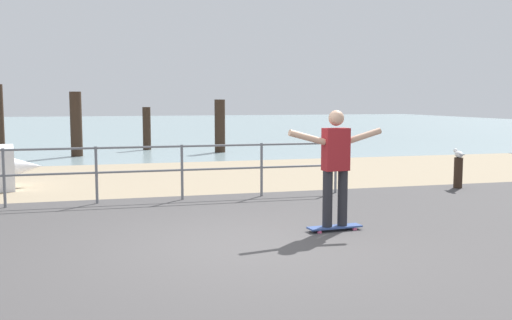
{
  "coord_description": "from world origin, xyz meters",
  "views": [
    {
      "loc": [
        -1.66,
        -7.01,
        1.88
      ],
      "look_at": [
        0.76,
        2.0,
        0.9
      ],
      "focal_mm": 40.41,
      "sensor_mm": 36.0,
      "label": 1
    }
  ],
  "objects_px": {
    "bollard_short": "(458,173)",
    "seagull": "(459,154)",
    "skateboard": "(335,227)",
    "skateboarder": "(336,161)"
  },
  "relations": [
    {
      "from": "bollard_short",
      "to": "skateboard",
      "type": "bearing_deg",
      "value": -143.36
    },
    {
      "from": "skateboard",
      "to": "bollard_short",
      "type": "xyz_separation_m",
      "value": [
        4.06,
        3.02,
        0.26
      ]
    },
    {
      "from": "bollard_short",
      "to": "seagull",
      "type": "bearing_deg",
      "value": 76.27
    },
    {
      "from": "skateboarder",
      "to": "seagull",
      "type": "xyz_separation_m",
      "value": [
        4.07,
        3.04,
        -0.28
      ]
    },
    {
      "from": "bollard_short",
      "to": "seagull",
      "type": "distance_m",
      "value": 0.41
    },
    {
      "from": "bollard_short",
      "to": "seagull",
      "type": "height_order",
      "value": "seagull"
    },
    {
      "from": "skateboard",
      "to": "seagull",
      "type": "bearing_deg",
      "value": 36.76
    },
    {
      "from": "skateboarder",
      "to": "seagull",
      "type": "distance_m",
      "value": 5.09
    },
    {
      "from": "bollard_short",
      "to": "seagull",
      "type": "relative_size",
      "value": 1.38
    },
    {
      "from": "seagull",
      "to": "skateboarder",
      "type": "bearing_deg",
      "value": -143.24
    }
  ]
}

